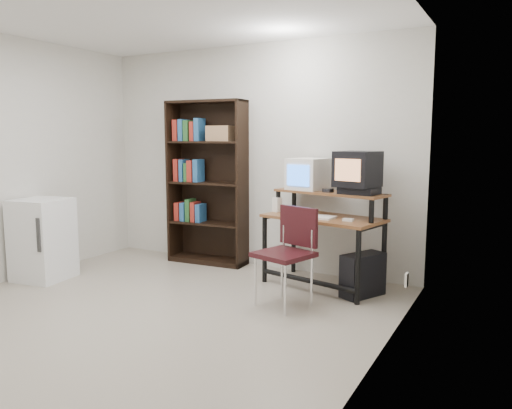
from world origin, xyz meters
The scene contains 18 objects.
floor centered at (0.00, 0.00, -0.01)m, with size 4.00×4.00×0.01m, color #ADA28F.
ceiling centered at (0.00, 0.00, 2.60)m, with size 4.00×4.00×0.01m, color white.
back_wall centered at (0.00, 2.00, 1.30)m, with size 4.00×0.01×2.60m, color silver.
right_wall centered at (2.00, 0.00, 1.30)m, with size 0.01×4.00×2.60m, color silver.
computer_desk centered at (1.06, 1.57, 0.69)m, with size 1.30×0.84×0.98m.
crt_monitor centered at (0.80, 1.74, 1.14)m, with size 0.43×0.43×0.34m.
vcr centered at (1.42, 1.57, 1.01)m, with size 0.36×0.26×0.08m, color black.
crt_tv centered at (1.39, 1.60, 1.23)m, with size 0.45×0.44×0.35m.
cd_spindle centered at (1.09, 1.59, 0.99)m, with size 0.12×0.12×0.05m, color #26262B.
keyboard centered at (0.97, 1.45, 0.74)m, with size 0.47×0.21×0.04m, color white.
mousepad centered at (1.35, 1.39, 0.72)m, with size 0.22×0.18×0.01m, color black.
mouse centered at (1.37, 1.40, 0.74)m, with size 0.10×0.06×0.03m, color white.
desk_speaker centered at (0.50, 1.62, 0.80)m, with size 0.08×0.07×0.17m, color white.
pc_tower centered at (1.52, 1.44, 0.21)m, with size 0.20×0.45×0.42m, color black.
school_chair centered at (0.98, 0.88, 0.56)m, with size 0.56×0.56×0.90m.
bookshelf centered at (-0.55, 1.86, 1.00)m, with size 1.00×0.39×1.97m.
mini_fridge centered at (-1.72, 0.38, 0.44)m, with size 0.58×0.58×0.88m.
wall_outlet centered at (1.99, 1.15, 0.30)m, with size 0.02×0.08×0.12m, color beige.
Camera 1 is at (2.82, -3.20, 1.54)m, focal length 35.00 mm.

